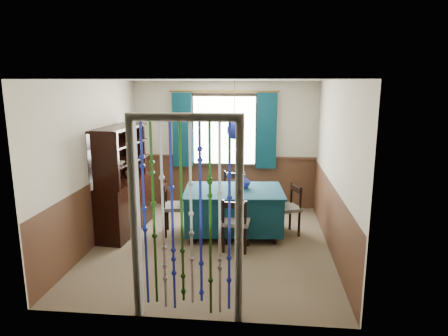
# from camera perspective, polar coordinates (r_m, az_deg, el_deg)

# --- Properties ---
(floor) EXTENTS (4.00, 4.00, 0.00)m
(floor) POSITION_cam_1_polar(r_m,az_deg,el_deg) (6.31, -1.75, -10.87)
(floor) COLOR brown
(floor) RESTS_ON ground
(ceiling) EXTENTS (4.00, 4.00, 0.00)m
(ceiling) POSITION_cam_1_polar(r_m,az_deg,el_deg) (5.81, -1.91, 12.46)
(ceiling) COLOR silver
(ceiling) RESTS_ON ground
(wall_back) EXTENTS (3.60, 0.00, 3.60)m
(wall_back) POSITION_cam_1_polar(r_m,az_deg,el_deg) (7.89, 0.08, 3.29)
(wall_back) COLOR #BFB59C
(wall_back) RESTS_ON ground
(wall_front) EXTENTS (3.60, 0.00, 3.60)m
(wall_front) POSITION_cam_1_polar(r_m,az_deg,el_deg) (4.03, -5.59, -5.56)
(wall_front) COLOR #BFB59C
(wall_front) RESTS_ON ground
(wall_left) EXTENTS (0.00, 4.00, 4.00)m
(wall_left) POSITION_cam_1_polar(r_m,az_deg,el_deg) (6.42, -17.96, 0.62)
(wall_left) COLOR #BFB59C
(wall_left) RESTS_ON ground
(wall_right) EXTENTS (0.00, 4.00, 4.00)m
(wall_right) POSITION_cam_1_polar(r_m,az_deg,el_deg) (5.97, 15.55, -0.07)
(wall_right) COLOR #BFB59C
(wall_right) RESTS_ON ground
(wainscot_back) EXTENTS (3.60, 0.00, 3.60)m
(wainscot_back) POSITION_cam_1_polar(r_m,az_deg,el_deg) (8.03, 0.07, -2.03)
(wainscot_back) COLOR #462A1A
(wainscot_back) RESTS_ON ground
(wainscot_front) EXTENTS (3.60, 0.00, 3.60)m
(wainscot_front) POSITION_cam_1_polar(r_m,az_deg,el_deg) (4.33, -5.33, -15.00)
(wainscot_front) COLOR #462A1A
(wainscot_front) RESTS_ON ground
(wainscot_left) EXTENTS (0.00, 4.00, 4.00)m
(wainscot_left) POSITION_cam_1_polar(r_m,az_deg,el_deg) (6.60, -17.42, -5.77)
(wainscot_left) COLOR #462A1A
(wainscot_left) RESTS_ON ground
(wainscot_right) EXTENTS (0.00, 4.00, 4.00)m
(wainscot_right) POSITION_cam_1_polar(r_m,az_deg,el_deg) (6.17, 15.01, -6.89)
(wainscot_right) COLOR #462A1A
(wainscot_right) RESTS_ON ground
(window) EXTENTS (1.32, 0.12, 1.42)m
(window) POSITION_cam_1_polar(r_m,az_deg,el_deg) (7.80, 0.04, 5.41)
(window) COLOR black
(window) RESTS_ON wall_back
(doorway) EXTENTS (1.16, 0.12, 2.18)m
(doorway) POSITION_cam_1_polar(r_m,az_deg,el_deg) (4.15, -5.37, -7.94)
(doorway) COLOR silver
(doorway) RESTS_ON ground
(dining_table) EXTENTS (1.67, 1.23, 0.76)m
(dining_table) POSITION_cam_1_polar(r_m,az_deg,el_deg) (6.57, 1.40, -5.82)
(dining_table) COLOR #0A2C38
(dining_table) RESTS_ON floor
(chair_near) EXTENTS (0.44, 0.42, 0.82)m
(chair_near) POSITION_cam_1_polar(r_m,az_deg,el_deg) (5.96, 1.68, -7.78)
(chair_near) COLOR black
(chair_near) RESTS_ON floor
(chair_far) EXTENTS (0.50, 0.48, 0.88)m
(chair_far) POSITION_cam_1_polar(r_m,az_deg,el_deg) (7.24, 1.15, -3.90)
(chair_far) COLOR black
(chair_far) RESTS_ON floor
(chair_left) EXTENTS (0.47, 0.48, 0.87)m
(chair_left) POSITION_cam_1_polar(r_m,az_deg,el_deg) (6.63, -7.11, -5.51)
(chair_left) COLOR black
(chair_left) RESTS_ON floor
(chair_right) EXTENTS (0.52, 0.53, 0.83)m
(chair_right) POSITION_cam_1_polar(r_m,az_deg,el_deg) (6.67, 9.12, -5.67)
(chair_right) COLOR black
(chair_right) RESTS_ON floor
(sideboard) EXTENTS (0.58, 1.39, 1.77)m
(sideboard) POSITION_cam_1_polar(r_m,az_deg,el_deg) (6.85, -14.28, -3.95)
(sideboard) COLOR black
(sideboard) RESTS_ON floor
(pendant_lamp) EXTENTS (0.23, 0.23, 0.91)m
(pendant_lamp) POSITION_cam_1_polar(r_m,az_deg,el_deg) (6.29, 1.46, 5.44)
(pendant_lamp) COLOR olive
(pendant_lamp) RESTS_ON ceiling
(vase_table) EXTENTS (0.23, 0.23, 0.21)m
(vase_table) POSITION_cam_1_polar(r_m,az_deg,el_deg) (6.57, 2.83, -1.97)
(vase_table) COLOR navy
(vase_table) RESTS_ON dining_table
(bowl_shelf) EXTENTS (0.27, 0.27, 0.05)m
(bowl_shelf) POSITION_cam_1_polar(r_m,az_deg,el_deg) (6.43, -14.91, 0.71)
(bowl_shelf) COLOR beige
(bowl_shelf) RESTS_ON sideboard
(vase_sideboard) EXTENTS (0.23, 0.23, 0.21)m
(vase_sideboard) POSITION_cam_1_polar(r_m,az_deg,el_deg) (6.98, -13.25, -0.39)
(vase_sideboard) COLOR beige
(vase_sideboard) RESTS_ON sideboard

